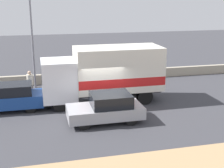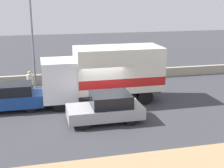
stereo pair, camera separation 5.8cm
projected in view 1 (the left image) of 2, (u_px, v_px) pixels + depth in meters
ground_plane at (107, 115)px, 17.47m from camera, size 80.00×80.00×0.00m
stone_wall_backdrop at (86, 77)px, 24.34m from camera, size 60.00×0.35×0.74m
street_lamp at (32, 35)px, 21.66m from camera, size 0.56×0.28×6.57m
box_truck at (106, 73)px, 19.18m from camera, size 7.31×2.53×3.47m
car_hatchback at (107, 108)px, 16.44m from camera, size 3.97×1.87×1.52m
car_sedan_second at (11, 97)px, 18.08m from camera, size 3.83×1.71×1.56m
pedestrian at (30, 84)px, 20.21m from camera, size 0.40×0.40×1.82m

